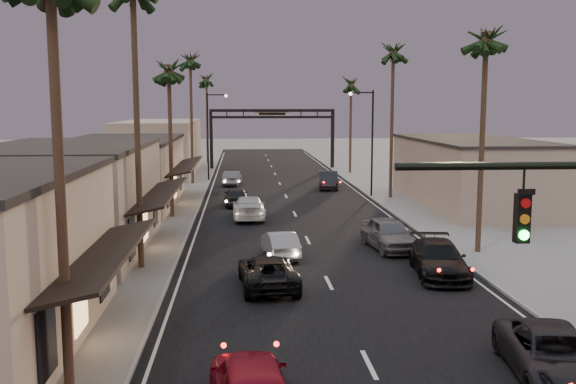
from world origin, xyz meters
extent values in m
plane|color=slate|center=(0.00, 40.00, 0.00)|extent=(200.00, 200.00, 0.00)
cube|color=black|center=(0.00, 45.00, 0.00)|extent=(14.00, 120.00, 0.02)
cube|color=slate|center=(-9.50, 52.00, 0.06)|extent=(5.00, 92.00, 0.12)
cube|color=slate|center=(9.50, 52.00, 0.06)|extent=(5.00, 92.00, 0.12)
cube|color=gray|center=(-13.00, 26.00, 2.75)|extent=(8.00, 14.00, 5.50)
cube|color=#B8A48C|center=(-13.00, 42.00, 2.50)|extent=(8.00, 16.00, 5.00)
cube|color=gray|center=(-13.00, 65.00, 3.00)|extent=(8.00, 20.00, 6.00)
cube|color=gray|center=(14.00, 40.00, 2.50)|extent=(8.00, 18.00, 5.00)
cube|color=black|center=(1.80, 4.00, 5.55)|extent=(0.28, 0.22, 1.00)
cube|color=black|center=(-7.40, 70.00, 3.50)|extent=(0.40, 0.40, 7.00)
cube|color=black|center=(7.40, 70.00, 3.50)|extent=(0.40, 0.40, 7.00)
cube|color=black|center=(0.00, 70.00, 7.10)|extent=(15.20, 0.35, 0.35)
cube|color=black|center=(0.00, 70.00, 6.30)|extent=(15.20, 0.30, 0.30)
cube|color=beige|center=(0.00, 69.98, 6.70)|extent=(4.20, 0.12, 1.00)
cylinder|color=black|center=(7.20, 45.00, 4.50)|extent=(0.16, 0.16, 9.00)
cylinder|color=black|center=(6.20, 45.00, 8.80)|extent=(2.00, 0.12, 0.12)
sphere|color=#FFD899|center=(5.30, 45.00, 8.70)|extent=(0.30, 0.30, 0.30)
cylinder|color=black|center=(-7.20, 58.00, 4.50)|extent=(0.16, 0.16, 9.00)
cylinder|color=black|center=(-6.20, 58.00, 8.80)|extent=(2.00, 0.12, 0.12)
sphere|color=#FFD899|center=(-5.30, 58.00, 8.70)|extent=(0.30, 0.30, 0.30)
cylinder|color=#38281C|center=(-8.60, 9.00, 5.50)|extent=(0.28, 0.28, 11.00)
cylinder|color=#38281C|center=(-8.60, 22.00, 6.50)|extent=(0.28, 0.28, 13.00)
cylinder|color=#38281C|center=(-8.60, 36.00, 5.00)|extent=(0.28, 0.28, 10.00)
sphere|color=black|center=(-8.60, 36.00, 10.60)|extent=(3.20, 3.20, 3.20)
cylinder|color=#38281C|center=(-8.60, 55.00, 6.00)|extent=(0.28, 0.28, 12.00)
sphere|color=black|center=(-8.60, 55.00, 12.60)|extent=(3.20, 3.20, 3.20)
cylinder|color=#38281C|center=(8.60, 24.00, 5.50)|extent=(0.28, 0.28, 11.00)
sphere|color=black|center=(8.60, 24.00, 11.60)|extent=(3.20, 3.20, 3.20)
cylinder|color=#38281C|center=(8.60, 44.00, 6.00)|extent=(0.28, 0.28, 12.00)
sphere|color=black|center=(8.60, 44.00, 12.60)|extent=(3.20, 3.20, 3.20)
cylinder|color=#38281C|center=(8.60, 64.00, 5.00)|extent=(0.28, 0.28, 10.00)
sphere|color=black|center=(8.60, 64.00, 10.60)|extent=(3.20, 3.20, 3.20)
cylinder|color=#38281C|center=(-8.30, 78.00, 5.50)|extent=(0.28, 0.28, 11.00)
sphere|color=black|center=(-8.30, 78.00, 11.60)|extent=(3.20, 3.20, 3.20)
imported|color=black|center=(-2.70, 18.52, 0.70)|extent=(2.67, 5.17, 1.39)
imported|color=gray|center=(-1.83, 24.02, 0.68)|extent=(1.91, 4.25, 1.35)
imported|color=#AFAFAF|center=(-3.31, 35.37, 0.78)|extent=(2.26, 5.43, 1.57)
imported|color=black|center=(-4.22, 41.18, 0.75)|extent=(1.98, 4.48, 1.50)
imported|color=#58575D|center=(-4.71, 53.99, 0.70)|extent=(1.90, 4.35, 1.39)
imported|color=black|center=(5.04, 8.57, 0.73)|extent=(3.12, 5.54, 1.46)
imported|color=black|center=(5.19, 19.86, 0.79)|extent=(2.83, 5.65, 1.58)
imported|color=#56565C|center=(4.14, 25.36, 0.86)|extent=(2.60, 5.22, 1.71)
imported|color=black|center=(4.29, 50.74, 0.81)|extent=(2.29, 5.08, 1.62)
camera|label=1|loc=(-3.79, -8.24, 7.80)|focal=40.00mm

